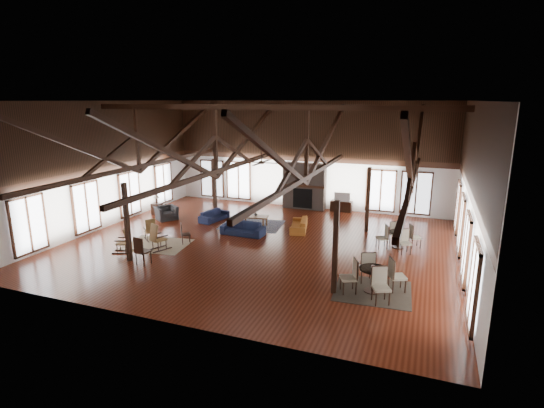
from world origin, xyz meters
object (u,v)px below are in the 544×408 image
at_px(sofa_navy_left, 214,215).
at_px(cafe_table_far, 399,237).
at_px(armchair, 166,213).
at_px(sofa_navy_front, 243,229).
at_px(coffee_table, 254,217).
at_px(tv_console, 341,206).
at_px(sofa_orange, 299,225).
at_px(cafe_table_near, 373,276).

distance_m(sofa_navy_left, cafe_table_far, 9.26).
xyz_separation_m(sofa_navy_left, armchair, (-2.42, -0.69, 0.08)).
bearing_deg(sofa_navy_front, coffee_table, 93.25).
bearing_deg(armchair, sofa_navy_front, -66.42).
height_order(sofa_navy_front, cafe_table_far, cafe_table_far).
bearing_deg(tv_console, sofa_orange, -105.55).
bearing_deg(sofa_navy_left, tv_console, -43.12).
height_order(sofa_navy_front, armchair, armchair).
relative_size(armchair, cafe_table_near, 0.49).
height_order(sofa_orange, tv_console, tv_console).
height_order(sofa_navy_left, cafe_table_near, cafe_table_near).
xyz_separation_m(cafe_table_near, tv_console, (-3.03, 9.74, -0.26)).
bearing_deg(cafe_table_far, coffee_table, 173.61).
bearing_deg(coffee_table, sofa_orange, -6.98).
distance_m(sofa_navy_front, cafe_table_far, 6.87).
xyz_separation_m(sofa_navy_left, tv_console, (5.74, 4.11, 0.04)).
bearing_deg(tv_console, coffee_table, -128.31).
relative_size(sofa_navy_front, armchair, 1.93).
bearing_deg(sofa_orange, coffee_table, -99.46).
height_order(sofa_navy_left, coffee_table, sofa_navy_left).
bearing_deg(sofa_navy_front, sofa_orange, 37.16).
bearing_deg(cafe_table_near, coffee_table, 139.94).
relative_size(cafe_table_near, tv_console, 1.83).
bearing_deg(cafe_table_far, sofa_orange, 169.09).
bearing_deg(armchair, coffee_table, -49.10).
xyz_separation_m(sofa_orange, armchair, (-6.99, -0.61, 0.07)).
xyz_separation_m(coffee_table, cafe_table_near, (6.45, -5.42, 0.10)).
bearing_deg(sofa_navy_left, coffee_table, -83.78).
bearing_deg(cafe_table_near, sofa_navy_front, 148.24).
xyz_separation_m(sofa_navy_front, cafe_table_near, (6.40, -3.96, 0.26)).
xyz_separation_m(sofa_orange, tv_console, (1.17, 4.20, 0.02)).
relative_size(sofa_navy_front, tv_console, 1.71).
distance_m(coffee_table, cafe_table_far, 6.92).
xyz_separation_m(sofa_navy_front, tv_console, (3.37, 5.78, 0.00)).
height_order(sofa_navy_left, cafe_table_far, cafe_table_far).
height_order(sofa_navy_front, sofa_navy_left, sofa_navy_front).
bearing_deg(sofa_navy_left, sofa_navy_front, -113.75).
relative_size(sofa_navy_front, sofa_navy_left, 1.14).
distance_m(sofa_navy_left, sofa_orange, 4.57).
distance_m(sofa_orange, cafe_table_far, 4.72).
xyz_separation_m(armchair, tv_console, (8.16, 4.81, -0.05)).
relative_size(sofa_navy_left, cafe_table_far, 0.93).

